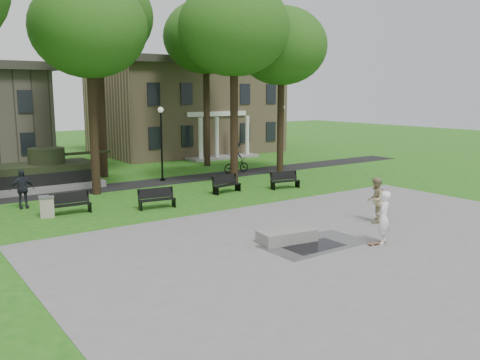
# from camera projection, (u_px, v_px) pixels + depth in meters

# --- Properties ---
(ground) EXTENTS (120.00, 120.00, 0.00)m
(ground) POSITION_uv_depth(u_px,v_px,m) (279.00, 220.00, 22.58)
(ground) COLOR #1D5A15
(ground) RESTS_ON ground
(plaza) EXTENTS (22.00, 16.00, 0.02)m
(plaza) POSITION_uv_depth(u_px,v_px,m) (366.00, 248.00, 18.57)
(plaza) COLOR gray
(plaza) RESTS_ON ground
(footpath) EXTENTS (44.00, 2.60, 0.01)m
(footpath) POSITION_uv_depth(u_px,v_px,m) (158.00, 182.00, 32.22)
(footpath) COLOR black
(footpath) RESTS_ON ground
(building_right) EXTENTS (17.00, 12.00, 8.60)m
(building_right) POSITION_uv_depth(u_px,v_px,m) (186.00, 106.00, 48.43)
(building_right) COLOR #9E8460
(building_right) RESTS_ON ground
(tree_1) EXTENTS (6.20, 6.20, 11.63)m
(tree_1) POSITION_uv_depth(u_px,v_px,m) (89.00, 29.00, 26.92)
(tree_1) COLOR black
(tree_1) RESTS_ON ground
(tree_2) EXTENTS (6.60, 6.60, 12.16)m
(tree_2) POSITION_uv_depth(u_px,v_px,m) (234.00, 29.00, 29.83)
(tree_2) COLOR black
(tree_2) RESTS_ON ground
(tree_3) EXTENTS (6.00, 6.00, 11.19)m
(tree_3) POSITION_uv_depth(u_px,v_px,m) (282.00, 47.00, 33.32)
(tree_3) COLOR black
(tree_3) RESTS_ON ground
(tree_4) EXTENTS (7.20, 7.20, 13.50)m
(tree_4) POSITION_uv_depth(u_px,v_px,m) (97.00, 17.00, 32.52)
(tree_4) COLOR black
(tree_4) RESTS_ON ground
(tree_5) EXTENTS (6.40, 6.40, 12.44)m
(tree_5) POSITION_uv_depth(u_px,v_px,m) (206.00, 38.00, 37.90)
(tree_5) COLOR black
(tree_5) RESTS_ON ground
(lamp_mid) EXTENTS (0.36, 0.36, 4.73)m
(lamp_mid) POSITION_uv_depth(u_px,v_px,m) (161.00, 138.00, 32.27)
(lamp_mid) COLOR black
(lamp_mid) RESTS_ON ground
(lamp_right) EXTENTS (0.36, 0.36, 4.73)m
(lamp_right) POSITION_uv_depth(u_px,v_px,m) (282.00, 131.00, 37.98)
(lamp_right) COLOR black
(lamp_right) RESTS_ON ground
(tank_monument) EXTENTS (7.45, 3.40, 2.40)m
(tank_monument) POSITION_uv_depth(u_px,v_px,m) (43.00, 174.00, 29.99)
(tank_monument) COLOR gray
(tank_monument) RESTS_ON ground
(puddle) EXTENTS (2.20, 1.20, 0.00)m
(puddle) POSITION_uv_depth(u_px,v_px,m) (315.00, 246.00, 18.70)
(puddle) COLOR black
(puddle) RESTS_ON plaza
(concrete_block) EXTENTS (2.32, 1.31, 0.45)m
(concrete_block) POSITION_uv_depth(u_px,v_px,m) (287.00, 236.00, 19.27)
(concrete_block) COLOR gray
(concrete_block) RESTS_ON plaza
(skateboard) EXTENTS (0.80, 0.30, 0.07)m
(skateboard) POSITION_uv_depth(u_px,v_px,m) (377.00, 244.00, 18.93)
(skateboard) COLOR brown
(skateboard) RESTS_ON plaza
(skateboarder) EXTENTS (0.87, 0.77, 2.00)m
(skateboarder) POSITION_uv_depth(u_px,v_px,m) (383.00, 218.00, 18.91)
(skateboarder) COLOR white
(skateboarder) RESTS_ON plaza
(friend_watching) EXTENTS (1.21, 1.12, 2.00)m
(friend_watching) POSITION_uv_depth(u_px,v_px,m) (375.00, 200.00, 22.04)
(friend_watching) COLOR tan
(friend_watching) RESTS_ON plaza
(pedestrian_walker) EXTENTS (1.14, 0.50, 1.92)m
(pedestrian_walker) POSITION_uv_depth(u_px,v_px,m) (22.00, 189.00, 24.80)
(pedestrian_walker) COLOR #21222C
(pedestrian_walker) RESTS_ON ground
(cyclist) EXTENTS (2.07, 1.18, 2.25)m
(cyclist) POSITION_uv_depth(u_px,v_px,m) (236.00, 160.00, 35.88)
(cyclist) COLOR black
(cyclist) RESTS_ON ground
(park_bench_0) EXTENTS (1.82, 0.59, 1.00)m
(park_bench_0) POSITION_uv_depth(u_px,v_px,m) (70.00, 203.00, 23.72)
(park_bench_0) COLOR black
(park_bench_0) RESTS_ON ground
(park_bench_1) EXTENTS (1.84, 0.76, 1.00)m
(park_bench_1) POSITION_uv_depth(u_px,v_px,m) (156.00, 198.00, 24.86)
(park_bench_1) COLOR black
(park_bench_1) RESTS_ON ground
(park_bench_2) EXTENTS (1.85, 0.79, 1.00)m
(park_bench_2) POSITION_uv_depth(u_px,v_px,m) (226.00, 184.00, 28.77)
(park_bench_2) COLOR black
(park_bench_2) RESTS_ON ground
(park_bench_3) EXTENTS (1.85, 0.80, 1.00)m
(park_bench_3) POSITION_uv_depth(u_px,v_px,m) (284.00, 180.00, 30.05)
(park_bench_3) COLOR black
(park_bench_3) RESTS_ON ground
(trash_bin) EXTENTS (0.78, 0.78, 0.96)m
(trash_bin) POSITION_uv_depth(u_px,v_px,m) (47.00, 206.00, 23.17)
(trash_bin) COLOR #A99D8B
(trash_bin) RESTS_ON ground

